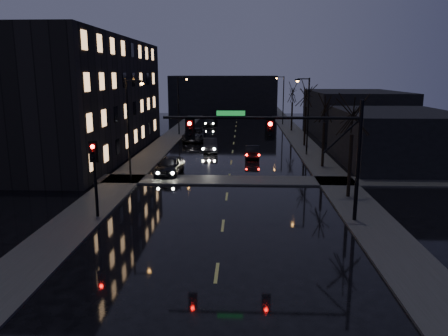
# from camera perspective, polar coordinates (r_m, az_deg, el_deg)

# --- Properties ---
(ground) EXTENTS (160.00, 160.00, 0.00)m
(ground) POSITION_cam_1_polar(r_m,az_deg,el_deg) (17.57, -1.37, -16.35)
(ground) COLOR black
(ground) RESTS_ON ground
(sidewalk_left) EXTENTS (3.00, 140.00, 0.12)m
(sidewalk_left) POSITION_cam_1_polar(r_m,az_deg,el_deg) (51.97, -8.21, 2.85)
(sidewalk_left) COLOR #2D2D2B
(sidewalk_left) RESTS_ON ground
(sidewalk_right) EXTENTS (3.00, 140.00, 0.12)m
(sidewalk_right) POSITION_cam_1_polar(r_m,az_deg,el_deg) (51.63, 10.70, 2.70)
(sidewalk_right) COLOR #2D2D2B
(sidewalk_right) RESTS_ON ground
(sidewalk_cross) EXTENTS (40.00, 3.00, 0.12)m
(sidewalk_cross) POSITION_cam_1_polar(r_m,az_deg,el_deg) (34.93, 0.62, -1.61)
(sidewalk_cross) COLOR #2D2D2B
(sidewalk_cross) RESTS_ON ground
(apartment_block) EXTENTS (12.00, 30.00, 12.00)m
(apartment_block) POSITION_cam_1_polar(r_m,az_deg,el_deg) (48.73, -18.92, 8.74)
(apartment_block) COLOR black
(apartment_block) RESTS_ON ground
(commercial_right_near) EXTENTS (10.00, 14.00, 5.00)m
(commercial_right_near) POSITION_cam_1_polar(r_m,az_deg,el_deg) (44.24, 21.50, 3.69)
(commercial_right_near) COLOR black
(commercial_right_near) RESTS_ON ground
(commercial_right_far) EXTENTS (12.00, 18.00, 6.00)m
(commercial_right_far) POSITION_cam_1_polar(r_m,az_deg,el_deg) (65.60, 16.61, 6.98)
(commercial_right_far) COLOR black
(commercial_right_far) RESTS_ON ground
(far_block) EXTENTS (22.00, 10.00, 8.00)m
(far_block) POSITION_cam_1_polar(r_m,az_deg,el_deg) (93.59, -0.06, 9.51)
(far_block) COLOR black
(far_block) RESTS_ON ground
(signal_mast) EXTENTS (11.11, 0.41, 7.00)m
(signal_mast) POSITION_cam_1_polar(r_m,az_deg,el_deg) (24.81, 8.88, 3.87)
(signal_mast) COLOR black
(signal_mast) RESTS_ON ground
(signal_pole_left) EXTENTS (0.35, 0.41, 4.53)m
(signal_pole_left) POSITION_cam_1_polar(r_m,az_deg,el_deg) (26.41, -16.54, -0.08)
(signal_pole_left) COLOR black
(signal_pole_left) RESTS_ON ground
(tree_near) EXTENTS (3.52, 3.52, 8.08)m
(tree_near) POSITION_cam_1_polar(r_m,az_deg,el_deg) (30.38, 16.56, 7.59)
(tree_near) COLOR black
(tree_near) RESTS_ON ground
(tree_mid_a) EXTENTS (3.30, 3.30, 7.58)m
(tree_mid_a) POSITION_cam_1_polar(r_m,az_deg,el_deg) (40.16, 13.09, 8.22)
(tree_mid_a) COLOR black
(tree_mid_a) RESTS_ON ground
(tree_mid_b) EXTENTS (3.74, 3.74, 8.59)m
(tree_mid_b) POSITION_cam_1_polar(r_m,az_deg,el_deg) (51.95, 10.72, 10.02)
(tree_mid_b) COLOR black
(tree_mid_b) RESTS_ON ground
(tree_far) EXTENTS (3.43, 3.43, 7.88)m
(tree_far) POSITION_cam_1_polar(r_m,az_deg,el_deg) (65.85, 8.96, 10.02)
(tree_far) COLOR black
(tree_far) RESTS_ON ground
(streetlight_l_near) EXTENTS (1.53, 0.28, 8.00)m
(streetlight_l_near) POSITION_cam_1_polar(r_m,az_deg,el_deg) (34.69, -12.07, 5.94)
(streetlight_l_near) COLOR black
(streetlight_l_near) RESTS_ON ground
(streetlight_l_far) EXTENTS (1.53, 0.28, 8.00)m
(streetlight_l_far) POSITION_cam_1_polar(r_m,az_deg,el_deg) (61.12, -5.77, 8.74)
(streetlight_l_far) COLOR black
(streetlight_l_far) RESTS_ON ground
(streetlight_r_mid) EXTENTS (1.53, 0.28, 8.00)m
(streetlight_r_mid) POSITION_cam_1_polar(r_m,az_deg,el_deg) (46.01, 10.66, 7.48)
(streetlight_r_mid) COLOR black
(streetlight_r_mid) RESTS_ON ground
(streetlight_r_far) EXTENTS (1.53, 0.28, 8.00)m
(streetlight_r_far) POSITION_cam_1_polar(r_m,az_deg,el_deg) (73.78, 7.60, 9.28)
(streetlight_r_far) COLOR black
(streetlight_r_far) RESTS_ON ground
(oncoming_car_a) EXTENTS (2.22, 4.79, 1.59)m
(oncoming_car_a) POSITION_cam_1_polar(r_m,az_deg,el_deg) (37.20, -7.12, 0.31)
(oncoming_car_a) COLOR black
(oncoming_car_a) RESTS_ON ground
(oncoming_car_b) EXTENTS (1.95, 4.49, 1.44)m
(oncoming_car_b) POSITION_cam_1_polar(r_m,az_deg,el_deg) (48.19, -1.82, 3.03)
(oncoming_car_b) COLOR black
(oncoming_car_b) RESTS_ON ground
(oncoming_car_c) EXTENTS (2.96, 6.02, 1.65)m
(oncoming_car_c) POSITION_cam_1_polar(r_m,az_deg,el_deg) (55.68, -3.91, 4.36)
(oncoming_car_c) COLOR black
(oncoming_car_c) RESTS_ON ground
(oncoming_car_d) EXTENTS (2.40, 4.89, 1.37)m
(oncoming_car_d) POSITION_cam_1_polar(r_m,az_deg,el_deg) (72.17, -1.80, 6.06)
(oncoming_car_d) COLOR black
(oncoming_car_d) RESTS_ON ground
(lead_car) EXTENTS (1.48, 4.09, 1.34)m
(lead_car) POSITION_cam_1_polar(r_m,az_deg,el_deg) (44.51, 3.71, 2.18)
(lead_car) COLOR black
(lead_car) RESTS_ON ground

